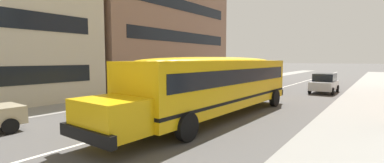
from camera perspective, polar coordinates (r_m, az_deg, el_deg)
ground_plane at (r=15.13m, az=2.79°, el=-6.04°), size 400.00×400.00×0.00m
sidewalk_far at (r=19.86m, az=-14.68°, el=-3.57°), size 120.00×3.00×0.01m
sidewalk_near at (r=12.82m, az=30.78°, el=-8.68°), size 120.00×3.00×0.01m
lane_centreline at (r=15.13m, az=2.79°, el=-6.03°), size 110.00×0.16×0.01m
school_bus at (r=13.04m, az=5.44°, el=0.02°), size 13.32×3.32×2.97m
parked_car_grey_far_corner at (r=34.33m, az=14.57°, el=1.31°), size 3.92×1.92×1.64m
parked_car_silver_mid_block at (r=25.12m, az=26.75°, el=-0.28°), size 3.92×1.92×1.64m
apartment_block_far_centre at (r=31.83m, az=-10.84°, el=11.59°), size 18.05×12.54×13.30m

